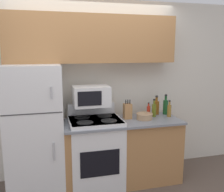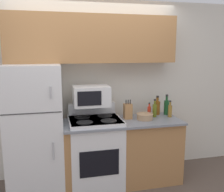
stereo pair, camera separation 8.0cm
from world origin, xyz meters
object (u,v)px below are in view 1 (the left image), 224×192
at_px(stove, 96,152).
at_px(bowl, 144,116).
at_px(bottle_vinegar, 169,110).
at_px(bottle_whiskey, 156,107).
at_px(bottle_wine_green, 166,106).
at_px(bottle_olive_oil, 154,110).
at_px(knife_block, 128,111).
at_px(refrigerator, 35,130).
at_px(microwave, 91,96).
at_px(bottle_hot_sauce, 148,111).

distance_m(stove, bowl, 0.83).
relative_size(bottle_vinegar, bottle_whiskey, 0.86).
distance_m(bottle_wine_green, bottle_whiskey, 0.14).
bearing_deg(bottle_olive_oil, bottle_wine_green, 21.71).
height_order(knife_block, bottle_vinegar, knife_block).
xyz_separation_m(refrigerator, bottle_vinegar, (1.86, -0.04, 0.16)).
height_order(microwave, bottle_olive_oil, microwave).
distance_m(knife_block, bottle_wine_green, 0.63).
height_order(refrigerator, bottle_olive_oil, refrigerator).
height_order(bottle_vinegar, bottle_wine_green, bottle_wine_green).
relative_size(knife_block, bottle_wine_green, 0.90).
bearing_deg(stove, bottle_vinegar, 1.43).
bearing_deg(bottle_whiskey, stove, -167.96).
height_order(bottle_vinegar, bottle_hot_sauce, bottle_vinegar).
height_order(bottle_hot_sauce, bottle_whiskey, bottle_whiskey).
height_order(refrigerator, stove, refrigerator).
xyz_separation_m(bottle_vinegar, bottle_whiskey, (-0.12, 0.18, 0.02)).
distance_m(stove, bottle_olive_oil, 1.02).
bearing_deg(refrigerator, bowl, -3.26).
relative_size(stove, bottle_whiskey, 3.94).
height_order(stove, bottle_whiskey, bottle_whiskey).
xyz_separation_m(microwave, knife_block, (0.51, -0.02, -0.24)).
bearing_deg(bottle_wine_green, bottle_hot_sauce, -173.72).
distance_m(refrigerator, stove, 0.85).
bearing_deg(stove, bottle_wine_green, 8.88).
bearing_deg(bottle_hot_sauce, bottle_vinegar, -22.65).
bearing_deg(microwave, bottle_whiskey, 6.23).
relative_size(knife_block, bowl, 1.18).
relative_size(knife_block, bottle_olive_oil, 1.04).
xyz_separation_m(stove, microwave, (-0.03, 0.10, 0.75)).
bearing_deg(bottle_hot_sauce, bottle_whiskey, 23.21).
bearing_deg(knife_block, stove, -170.39).
distance_m(bottle_vinegar, bottle_hot_sauce, 0.30).
distance_m(bottle_olive_oil, bottle_whiskey, 0.16).
xyz_separation_m(refrigerator, bottle_whiskey, (1.74, 0.14, 0.17)).
distance_m(bowl, bottle_olive_oil, 0.22).
xyz_separation_m(stove, bottle_olive_oil, (0.88, 0.08, 0.51)).
xyz_separation_m(refrigerator, microwave, (0.73, 0.03, 0.41)).
height_order(bowl, bottle_olive_oil, bottle_olive_oil).
bearing_deg(bottle_whiskey, bottle_vinegar, -56.71).
bearing_deg(bottle_olive_oil, bottle_whiskey, 53.02).
height_order(microwave, bottle_wine_green, microwave).
bearing_deg(bottle_olive_oil, bowl, -152.55).
distance_m(stove, bottle_vinegar, 1.20).
height_order(refrigerator, microwave, refrigerator).
xyz_separation_m(stove, bowl, (0.69, -0.01, 0.45)).
bearing_deg(bowl, bottle_whiskey, 38.38).
bearing_deg(stove, bottle_hot_sauce, 9.79).
bearing_deg(stove, bowl, -1.11).
height_order(stove, bottle_hot_sauce, stove).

